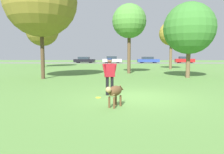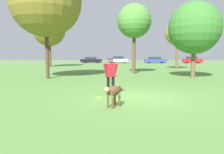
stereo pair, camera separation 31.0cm
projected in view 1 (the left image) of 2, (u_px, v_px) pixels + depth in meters
name	position (u px, v px, depth m)	size (l,w,h in m)	color
ground_plane	(136.00, 97.00, 9.05)	(120.00, 120.00, 0.00)	#56843D
far_road_strip	(120.00, 63.00, 45.68)	(120.00, 6.00, 0.01)	slate
person	(110.00, 74.00, 9.39)	(0.65, 0.36, 1.60)	black
dog	(114.00, 92.00, 7.23)	(0.66, 0.91, 0.73)	brown
frisbee	(98.00, 98.00, 8.87)	(0.22, 0.22, 0.02)	yellow
tree_mid_center	(129.00, 21.00, 19.95)	(3.12, 3.12, 6.37)	brown
tree_near_right	(189.00, 28.00, 16.30)	(3.84, 3.84, 5.63)	brown
tree_near_left	(41.00, 0.00, 15.32)	(5.12, 5.12, 8.11)	#4C3826
tree_far_left	(42.00, 30.00, 30.55)	(4.55, 4.55, 7.50)	brown
tree_far_right	(171.00, 34.00, 26.08)	(2.90, 2.90, 5.72)	brown
parked_car_black	(84.00, 60.00, 45.87)	(4.39, 2.03, 1.28)	black
parked_car_silver	(112.00, 60.00, 45.35)	(4.04, 1.94, 1.41)	#B7B7BC
parked_car_blue	(148.00, 60.00, 45.17)	(4.48, 2.00, 1.31)	#284293
parked_car_red	(185.00, 60.00, 45.20)	(3.88, 1.83, 1.36)	red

